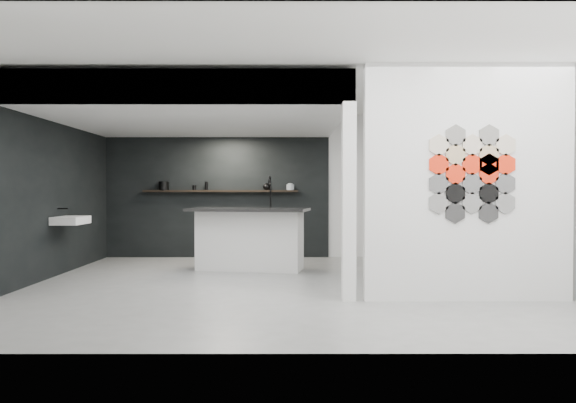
# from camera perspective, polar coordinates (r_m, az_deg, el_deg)

# --- Properties ---
(floor) EXTENTS (7.00, 6.00, 0.01)m
(floor) POSITION_cam_1_polar(r_m,az_deg,el_deg) (7.19, -0.80, -9.29)
(floor) COLOR slate
(partition_panel) EXTENTS (2.45, 0.15, 2.80)m
(partition_panel) POSITION_cam_1_polar(r_m,az_deg,el_deg) (6.44, 19.30, 1.98)
(partition_panel) COLOR silver
(partition_panel) RESTS_ON floor
(bay_clad_back) EXTENTS (4.40, 0.04, 2.35)m
(bay_clad_back) POSITION_cam_1_polar(r_m,az_deg,el_deg) (10.14, -7.96, 0.46)
(bay_clad_back) COLOR black
(bay_clad_back) RESTS_ON floor
(bay_clad_left) EXTENTS (0.04, 4.00, 2.35)m
(bay_clad_left) POSITION_cam_1_polar(r_m,az_deg,el_deg) (8.82, -23.88, 0.26)
(bay_clad_left) COLOR black
(bay_clad_left) RESTS_ON floor
(bulkhead) EXTENTS (4.40, 4.00, 0.40)m
(bulkhead) POSITION_cam_1_polar(r_m,az_deg,el_deg) (8.29, -9.88, 9.83)
(bulkhead) COLOR silver
(bulkhead) RESTS_ON corner_column
(corner_column) EXTENTS (0.16, 0.16, 2.35)m
(corner_column) POSITION_cam_1_polar(r_m,az_deg,el_deg) (6.12, 6.78, -0.02)
(corner_column) COLOR silver
(corner_column) RESTS_ON floor
(fascia_beam) EXTENTS (4.40, 0.16, 0.40)m
(fascia_beam) POSITION_cam_1_polar(r_m,az_deg,el_deg) (6.43, -12.86, 12.34)
(fascia_beam) COLOR silver
(fascia_beam) RESTS_ON corner_column
(wall_basin) EXTENTS (0.40, 0.60, 0.12)m
(wall_basin) POSITION_cam_1_polar(r_m,az_deg,el_deg) (8.56, -22.99, -1.94)
(wall_basin) COLOR silver
(wall_basin) RESTS_ON bay_clad_left
(display_shelf) EXTENTS (3.00, 0.15, 0.04)m
(display_shelf) POSITION_cam_1_polar(r_m,az_deg,el_deg) (10.02, -7.48, 1.16)
(display_shelf) COLOR black
(display_shelf) RESTS_ON bay_clad_back
(kitchen_island) EXTENTS (2.05, 1.19, 1.55)m
(kitchen_island) POSITION_cam_1_polar(r_m,az_deg,el_deg) (8.52, -4.23, -4.06)
(kitchen_island) COLOR silver
(kitchen_island) RESTS_ON floor
(stockpot) EXTENTS (0.24, 0.24, 0.16)m
(stockpot) POSITION_cam_1_polar(r_m,az_deg,el_deg) (10.22, -13.64, 1.71)
(stockpot) COLOR black
(stockpot) RESTS_ON display_shelf
(kettle) EXTENTS (0.17, 0.17, 0.13)m
(kettle) POSITION_cam_1_polar(r_m,az_deg,el_deg) (9.95, -2.38, 1.66)
(kettle) COLOR black
(kettle) RESTS_ON display_shelf
(glass_bowl) EXTENTS (0.20, 0.20, 0.11)m
(glass_bowl) POSITION_cam_1_polar(r_m,az_deg,el_deg) (9.94, 0.26, 1.60)
(glass_bowl) COLOR gray
(glass_bowl) RESTS_ON display_shelf
(glass_vase) EXTENTS (0.09, 0.09, 0.13)m
(glass_vase) POSITION_cam_1_polar(r_m,az_deg,el_deg) (9.94, 0.26, 1.66)
(glass_vase) COLOR gray
(glass_vase) RESTS_ON display_shelf
(bottle_dark) EXTENTS (0.07, 0.07, 0.16)m
(bottle_dark) POSITION_cam_1_polar(r_m,az_deg,el_deg) (10.06, -9.05, 1.72)
(bottle_dark) COLOR black
(bottle_dark) RESTS_ON display_shelf
(utensil_cup) EXTENTS (0.09, 0.09, 0.09)m
(utensil_cup) POSITION_cam_1_polar(r_m,az_deg,el_deg) (10.10, -10.37, 1.53)
(utensil_cup) COLOR black
(utensil_cup) RESTS_ON display_shelf
(hex_tile_cluster) EXTENTS (1.04, 0.02, 1.16)m
(hex_tile_cluster) POSITION_cam_1_polar(r_m,az_deg,el_deg) (6.37, 19.85, 2.93)
(hex_tile_cluster) COLOR silver
(hex_tile_cluster) RESTS_ON partition_panel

